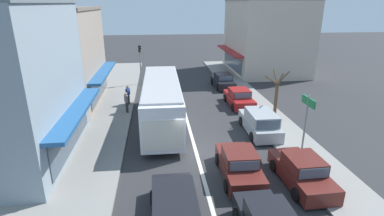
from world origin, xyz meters
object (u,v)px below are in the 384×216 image
(parked_sedan_kerb_rear, at_px, (223,81))
(directional_road_sign, at_px, (307,112))
(parked_wagon_kerb_second, at_px, (260,123))
(pedestrian_browsing_midblock, at_px, (126,101))
(wagon_behind_bus_mid, at_px, (174,210))
(sedan_behind_bus_near, at_px, (239,165))
(parked_sedan_kerb_front, at_px, (302,172))
(city_bus, at_px, (162,99))
(parked_sedan_kerb_third, at_px, (239,98))
(pedestrian_with_handbag_near, at_px, (128,94))
(traffic_light_downstreet, at_px, (140,58))
(street_tree_right, at_px, (276,97))

(parked_sedan_kerb_rear, bearing_deg, directional_road_sign, -85.27)
(parked_wagon_kerb_second, xyz_separation_m, pedestrian_browsing_midblock, (-9.16, 4.77, 0.32))
(wagon_behind_bus_mid, xyz_separation_m, pedestrian_browsing_midblock, (-2.91, 13.00, 0.32))
(sedan_behind_bus_near, bearing_deg, parked_sedan_kerb_front, -19.37)
(sedan_behind_bus_near, relative_size, wagon_behind_bus_mid, 0.95)
(parked_sedan_kerb_front, bearing_deg, city_bus, 127.47)
(parked_sedan_kerb_third, bearing_deg, city_bus, -152.68)
(parked_sedan_kerb_third, xyz_separation_m, pedestrian_with_handbag_near, (-9.36, 0.99, 0.40))
(parked_sedan_kerb_rear, bearing_deg, parked_wagon_kerb_second, -90.29)
(parked_sedan_kerb_third, distance_m, traffic_light_downstreet, 11.81)
(parked_sedan_kerb_third, xyz_separation_m, parked_sedan_kerb_rear, (-0.08, 5.97, 0.00))
(city_bus, distance_m, directional_road_sign, 9.73)
(sedan_behind_bus_near, xyz_separation_m, street_tree_right, (4.68, 7.17, 1.16))
(pedestrian_with_handbag_near, bearing_deg, street_tree_right, -22.78)
(sedan_behind_bus_near, xyz_separation_m, parked_wagon_kerb_second, (2.81, 5.08, 0.08))
(traffic_light_downstreet, xyz_separation_m, pedestrian_with_handbag_near, (-0.83, -6.88, -1.79))
(parked_sedan_kerb_rear, bearing_deg, pedestrian_browsing_midblock, -142.94)
(pedestrian_with_handbag_near, distance_m, pedestrian_browsing_midblock, 1.98)
(city_bus, relative_size, street_tree_right, 2.86)
(city_bus, xyz_separation_m, pedestrian_browsing_midblock, (-2.71, 2.41, -0.81))
(sedan_behind_bus_near, height_order, directional_road_sign, directional_road_sign)
(sedan_behind_bus_near, distance_m, traffic_light_downstreet, 19.64)
(pedestrian_with_handbag_near, bearing_deg, parked_sedan_kerb_front, -54.27)
(parked_sedan_kerb_rear, distance_m, street_tree_right, 9.87)
(parked_sedan_kerb_front, relative_size, traffic_light_downstreet, 1.01)
(street_tree_right, bearing_deg, sedan_behind_bus_near, -123.10)
(parked_wagon_kerb_second, xyz_separation_m, traffic_light_downstreet, (-8.39, 13.63, 2.11))
(city_bus, height_order, traffic_light_downstreet, traffic_light_downstreet)
(city_bus, xyz_separation_m, parked_wagon_kerb_second, (6.45, -2.35, -1.14))
(parked_sedan_kerb_front, height_order, parked_sedan_kerb_rear, same)
(parked_sedan_kerb_third, distance_m, pedestrian_with_handbag_near, 9.42)
(wagon_behind_bus_mid, height_order, parked_sedan_kerb_third, wagon_behind_bus_mid)
(wagon_behind_bus_mid, relative_size, directional_road_sign, 1.25)
(parked_wagon_kerb_second, distance_m, parked_sedan_kerb_third, 5.76)
(pedestrian_browsing_midblock, bearing_deg, parked_sedan_kerb_third, 6.09)
(pedestrian_with_handbag_near, height_order, pedestrian_browsing_midblock, same)
(traffic_light_downstreet, relative_size, pedestrian_browsing_midblock, 2.58)
(directional_road_sign, xyz_separation_m, pedestrian_browsing_midblock, (-10.48, 8.22, -1.61))
(parked_sedan_kerb_third, bearing_deg, parked_wagon_kerb_second, -91.43)
(traffic_light_downstreet, bearing_deg, street_tree_right, -48.38)
(parked_sedan_kerb_front, bearing_deg, traffic_light_downstreet, 113.07)
(city_bus, bearing_deg, sedan_behind_bus_near, -63.92)
(traffic_light_downstreet, bearing_deg, wagon_behind_bus_mid, -84.42)
(street_tree_right, bearing_deg, pedestrian_browsing_midblock, 166.38)
(sedan_behind_bus_near, height_order, parked_sedan_kerb_third, same)
(wagon_behind_bus_mid, distance_m, parked_sedan_kerb_third, 15.38)
(pedestrian_browsing_midblock, bearing_deg, directional_road_sign, -38.11)
(wagon_behind_bus_mid, bearing_deg, pedestrian_with_handbag_near, 101.20)
(pedestrian_browsing_midblock, bearing_deg, wagon_behind_bus_mid, -77.38)
(parked_sedan_kerb_third, relative_size, pedestrian_with_handbag_near, 2.60)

